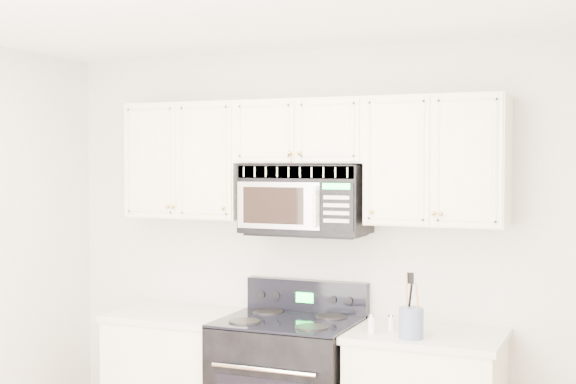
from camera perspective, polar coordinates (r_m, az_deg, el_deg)
The scene contains 6 objects.
room at distance 3.58m, azimuth -8.14°, elevation -7.35°, with size 3.51×3.51×2.61m.
upper_cabinets at distance 4.96m, azimuth 1.28°, elevation 2.69°, with size 2.44×0.37×0.75m.
microwave at distance 4.93m, azimuth 1.26°, elevation -0.47°, with size 0.76×0.43×0.42m.
utensil_crock at distance 4.50m, azimuth 8.75°, elevation -9.13°, with size 0.14×0.14×0.36m.
shaker_salt at distance 4.69m, azimuth 7.38°, elevation -9.17°, with size 0.04×0.04×0.09m.
shaker_pepper at distance 4.61m, azimuth 5.98°, elevation -9.28°, with size 0.05×0.05×0.11m.
Camera 1 is at (1.82, -3.03, 1.90)m, focal length 50.00 mm.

